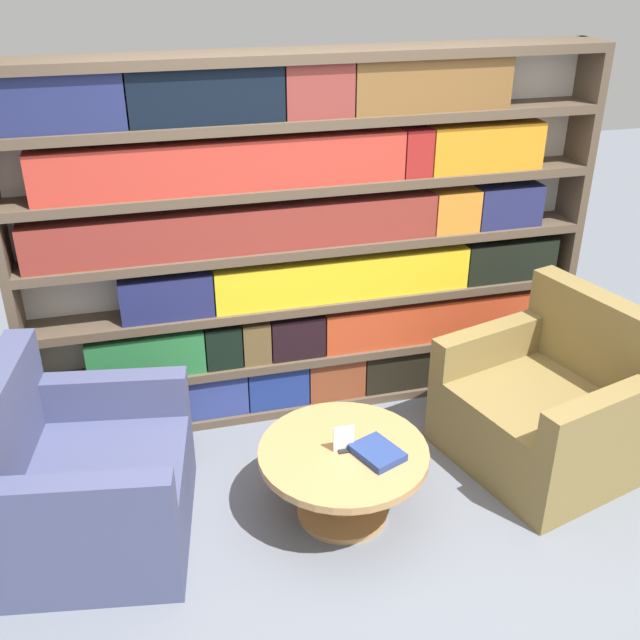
# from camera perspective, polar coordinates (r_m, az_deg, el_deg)

# --- Properties ---
(ground_plane) EXTENTS (14.00, 14.00, 0.00)m
(ground_plane) POSITION_cam_1_polar(r_m,az_deg,el_deg) (3.66, 4.63, -16.93)
(ground_plane) COLOR slate
(bookshelf) EXTENTS (3.20, 0.30, 2.04)m
(bookshelf) POSITION_cam_1_polar(r_m,az_deg,el_deg) (4.15, -1.01, 5.77)
(bookshelf) COLOR silver
(bookshelf) RESTS_ON ground_plane
(armchair_left) EXTENTS (0.97, 1.03, 0.89)m
(armchair_left) POSITION_cam_1_polar(r_m,az_deg,el_deg) (3.67, -17.47, -11.87)
(armchair_left) COLOR #42476B
(armchair_left) RESTS_ON ground_plane
(armchair_right) EXTENTS (1.04, 1.10, 0.89)m
(armchair_right) POSITION_cam_1_polar(r_m,az_deg,el_deg) (4.18, 17.04, -6.52)
(armchair_right) COLOR olive
(armchair_right) RESTS_ON ground_plane
(coffee_table) EXTENTS (0.81, 0.81, 0.39)m
(coffee_table) POSITION_cam_1_polar(r_m,az_deg,el_deg) (3.64, 1.77, -11.21)
(coffee_table) COLOR #AD7F4C
(coffee_table) RESTS_ON ground_plane
(table_sign) EXTENTS (0.10, 0.06, 0.13)m
(table_sign) POSITION_cam_1_polar(r_m,az_deg,el_deg) (3.54, 1.81, -9.15)
(table_sign) COLOR black
(table_sign) RESTS_ON coffee_table
(stray_book) EXTENTS (0.25, 0.28, 0.04)m
(stray_book) POSITION_cam_1_polar(r_m,az_deg,el_deg) (3.54, 4.41, -10.03)
(stray_book) COLOR navy
(stray_book) RESTS_ON coffee_table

